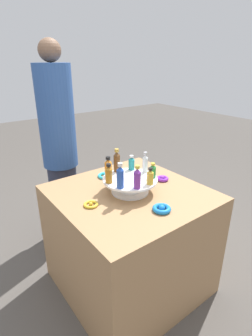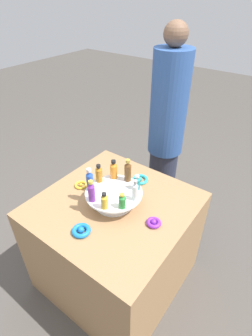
{
  "view_description": "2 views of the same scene",
  "coord_description": "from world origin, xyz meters",
  "px_view_note": "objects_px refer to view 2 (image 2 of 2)",
  "views": [
    {
      "loc": [
        1.13,
        -0.89,
        1.49
      ],
      "look_at": [
        -0.03,
        -0.0,
        0.88
      ],
      "focal_mm": 28.0,
      "sensor_mm": 36.0,
      "label": 1
    },
    {
      "loc": [
        0.89,
        0.75,
        1.81
      ],
      "look_at": [
        -0.14,
        -0.02,
        0.9
      ],
      "focal_mm": 28.0,
      "sensor_mm": 36.0,
      "label": 2
    }
  ],
  "objects_px": {
    "bottle_teal": "(137,183)",
    "bottle_amber": "(99,174)",
    "bottle_blue": "(90,180)",
    "ribbon_bow_purple": "(154,222)",
    "bottle_green": "(122,201)",
    "bottle_gold": "(104,201)",
    "bottle_brown": "(128,171)",
    "bottle_clear": "(135,191)",
    "person_figure": "(166,135)",
    "bottle_orange": "(114,170)",
    "ribbon_bow_blue": "(82,231)",
    "bottle_purple": "(91,192)",
    "ribbon_bow_gold": "(80,185)",
    "display_stand": "(114,196)",
    "ribbon_bow_teal": "(140,179)"
  },
  "relations": [
    {
      "from": "ribbon_bow_purple",
      "to": "bottle_clear",
      "type": "bearing_deg",
      "value": -96.37
    },
    {
      "from": "display_stand",
      "to": "ribbon_bow_teal",
      "type": "distance_m",
      "value": 0.28
    },
    {
      "from": "display_stand",
      "to": "bottle_clear",
      "type": "relative_size",
      "value": 2.5
    },
    {
      "from": "ribbon_bow_gold",
      "to": "ribbon_bow_blue",
      "type": "xyz_separation_m",
      "value": [
        0.27,
        0.28,
        0.01
      ]
    },
    {
      "from": "bottle_clear",
      "to": "bottle_teal",
      "type": "xyz_separation_m",
      "value": [
        -0.08,
        -0.04,
        -0.02
      ]
    },
    {
      "from": "bottle_teal",
      "to": "ribbon_bow_blue",
      "type": "xyz_separation_m",
      "value": [
        0.38,
        -0.09,
        -0.12
      ]
    },
    {
      "from": "bottle_green",
      "to": "ribbon_bow_blue",
      "type": "height_order",
      "value": "bottle_green"
    },
    {
      "from": "bottle_blue",
      "to": "bottle_purple",
      "type": "bearing_deg",
      "value": 48.38
    },
    {
      "from": "display_stand",
      "to": "bottle_gold",
      "type": "height_order",
      "value": "bottle_gold"
    },
    {
      "from": "ribbon_bow_teal",
      "to": "bottle_green",
      "type": "bearing_deg",
      "value": 19.13
    },
    {
      "from": "bottle_teal",
      "to": "bottle_brown",
      "type": "bearing_deg",
      "value": -111.62
    },
    {
      "from": "bottle_gold",
      "to": "bottle_brown",
      "type": "relative_size",
      "value": 0.67
    },
    {
      "from": "bottle_clear",
      "to": "bottle_brown",
      "type": "xyz_separation_m",
      "value": [
        -0.12,
        -0.13,
        0.01
      ]
    },
    {
      "from": "bottle_clear",
      "to": "person_figure",
      "type": "bearing_deg",
      "value": -162.79
    },
    {
      "from": "display_stand",
      "to": "person_figure",
      "type": "relative_size",
      "value": 0.21
    },
    {
      "from": "bottle_teal",
      "to": "bottle_orange",
      "type": "xyz_separation_m",
      "value": [
        -0.0,
        -0.18,
        0.01
      ]
    },
    {
      "from": "ribbon_bow_purple",
      "to": "person_figure",
      "type": "distance_m",
      "value": 0.88
    },
    {
      "from": "bottle_purple",
      "to": "ribbon_bow_blue",
      "type": "distance_m",
      "value": 0.21
    },
    {
      "from": "ribbon_bow_teal",
      "to": "bottle_orange",
      "type": "bearing_deg",
      "value": -25.52
    },
    {
      "from": "bottle_clear",
      "to": "bottle_green",
      "type": "bearing_deg",
      "value": -11.62
    },
    {
      "from": "bottle_orange",
      "to": "bottle_gold",
      "type": "bearing_deg",
      "value": 28.38
    },
    {
      "from": "bottle_purple",
      "to": "ribbon_bow_purple",
      "type": "xyz_separation_m",
      "value": [
        -0.13,
        0.33,
        -0.14
      ]
    },
    {
      "from": "bottle_gold",
      "to": "person_figure",
      "type": "relative_size",
      "value": 0.06
    },
    {
      "from": "bottle_brown",
      "to": "bottle_orange",
      "type": "distance_m",
      "value": 0.09
    },
    {
      "from": "bottle_green",
      "to": "ribbon_bow_purple",
      "type": "xyz_separation_m",
      "value": [
        -0.08,
        0.16,
        -0.12
      ]
    },
    {
      "from": "ribbon_bow_gold",
      "to": "bottle_clear",
      "type": "bearing_deg",
      "value": 93.36
    },
    {
      "from": "bottle_orange",
      "to": "person_figure",
      "type": "distance_m",
      "value": 0.69
    },
    {
      "from": "person_figure",
      "to": "display_stand",
      "type": "bearing_deg",
      "value": 0.0
    },
    {
      "from": "bottle_brown",
      "to": "bottle_clear",
      "type": "bearing_deg",
      "value": 48.38
    },
    {
      "from": "bottle_green",
      "to": "person_figure",
      "type": "distance_m",
      "value": 0.89
    },
    {
      "from": "bottle_gold",
      "to": "bottle_brown",
      "type": "height_order",
      "value": "bottle_brown"
    },
    {
      "from": "bottle_purple",
      "to": "ribbon_bow_blue",
      "type": "height_order",
      "value": "bottle_purple"
    },
    {
      "from": "bottle_clear",
      "to": "person_figure",
      "type": "distance_m",
      "value": 0.81
    },
    {
      "from": "bottle_blue",
      "to": "ribbon_bow_purple",
      "type": "distance_m",
      "value": 0.43
    },
    {
      "from": "bottle_blue",
      "to": "bottle_green",
      "type": "xyz_separation_m",
      "value": [
        0.01,
        0.24,
        -0.03
      ]
    },
    {
      "from": "bottle_clear",
      "to": "ribbon_bow_purple",
      "type": "xyz_separation_m",
      "value": [
        0.02,
        0.14,
        -0.14
      ]
    },
    {
      "from": "bottle_blue",
      "to": "bottle_purple",
      "type": "xyz_separation_m",
      "value": [
        0.06,
        0.07,
        -0.01
      ]
    },
    {
      "from": "bottle_purple",
      "to": "bottle_gold",
      "type": "height_order",
      "value": "bottle_purple"
    },
    {
      "from": "bottle_clear",
      "to": "bottle_purple",
      "type": "bearing_deg",
      "value": -51.62
    },
    {
      "from": "bottle_blue",
      "to": "ribbon_bow_teal",
      "type": "distance_m",
      "value": 0.39
    },
    {
      "from": "bottle_purple",
      "to": "ribbon_bow_purple",
      "type": "relative_size",
      "value": 1.66
    },
    {
      "from": "bottle_purple",
      "to": "ribbon_bow_gold",
      "type": "relative_size",
      "value": 1.65
    },
    {
      "from": "bottle_orange",
      "to": "ribbon_bow_blue",
      "type": "xyz_separation_m",
      "value": [
        0.39,
        0.09,
        -0.14
      ]
    },
    {
      "from": "bottle_blue",
      "to": "person_figure",
      "type": "distance_m",
      "value": 0.86
    },
    {
      "from": "bottle_brown",
      "to": "ribbon_bow_gold",
      "type": "relative_size",
      "value": 1.81
    },
    {
      "from": "bottle_teal",
      "to": "bottle_orange",
      "type": "height_order",
      "value": "bottle_orange"
    },
    {
      "from": "bottle_amber",
      "to": "ribbon_bow_purple",
      "type": "distance_m",
      "value": 0.43
    },
    {
      "from": "ribbon_bow_gold",
      "to": "ribbon_bow_blue",
      "type": "bearing_deg",
      "value": 45.87
    },
    {
      "from": "bottle_blue",
      "to": "bottle_orange",
      "type": "bearing_deg",
      "value": 168.38
    },
    {
      "from": "bottle_teal",
      "to": "bottle_amber",
      "type": "relative_size",
      "value": 0.83
    }
  ]
}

